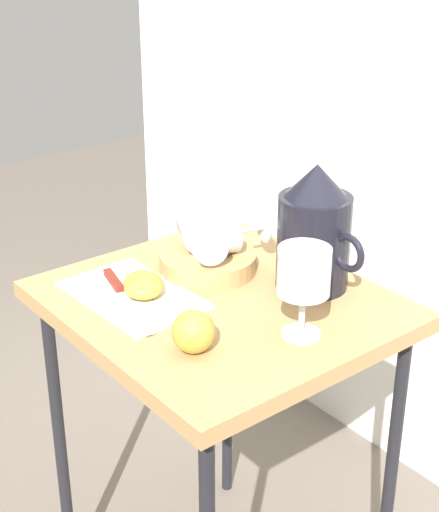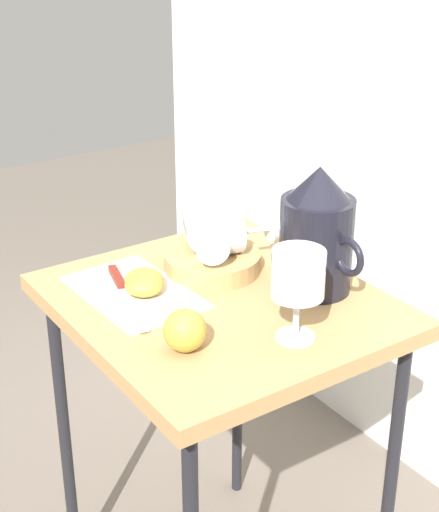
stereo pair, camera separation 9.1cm
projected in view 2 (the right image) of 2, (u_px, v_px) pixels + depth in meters
The scene contains 11 objects.
table at pixel (220, 332), 1.40m from camera, with size 0.56×0.51×0.70m.
linen_napkin at pixel (134, 292), 1.39m from camera, with size 0.26×0.17×0.00m, color silver.
basket_tray at pixel (212, 262), 1.46m from camera, with size 0.18×0.18×0.04m, color tan.
pitcher at pixel (317, 241), 1.36m from camera, with size 0.18×0.13×0.23m.
wine_glass_upright at pixel (298, 278), 1.20m from camera, with size 0.08×0.08×0.15m.
wine_glass_tipped_near at pixel (206, 229), 1.46m from camera, with size 0.16×0.12×0.08m.
wine_glass_tipped_far at pixel (221, 235), 1.44m from camera, with size 0.10×0.16×0.07m.
apple_half_left at pixel (144, 280), 1.38m from camera, with size 0.07×0.07×0.04m, color #B29938.
apple_half_right at pixel (144, 285), 1.37m from camera, with size 0.07×0.07×0.04m, color #B29938.
apple_whole at pixel (185, 330), 1.20m from camera, with size 0.07×0.07×0.07m, color #B29938.
knife at pixel (122, 288), 1.39m from camera, with size 0.24×0.08×0.01m.
Camera 2 is at (1.01, -0.68, 1.34)m, focal length 55.23 mm.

